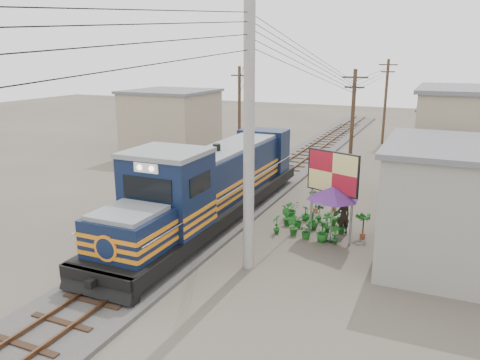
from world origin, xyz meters
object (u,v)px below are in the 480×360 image
at_px(market_umbrella, 333,193).
at_px(vendor, 343,216).
at_px(locomotive, 211,187).
at_px(billboard, 333,175).

distance_m(market_umbrella, vendor, 1.76).
xyz_separation_m(locomotive, vendor, (6.07, 1.12, -0.96)).
height_order(locomotive, billboard, locomotive).
relative_size(billboard, market_umbrella, 1.34).
bearing_deg(billboard, market_umbrella, -47.93).
relative_size(locomotive, vendor, 10.00).
bearing_deg(market_umbrella, billboard, 110.78).
xyz_separation_m(market_umbrella, vendor, (0.29, 1.11, -1.33)).
distance_m(locomotive, billboard, 5.77).
distance_m(locomotive, vendor, 6.25).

